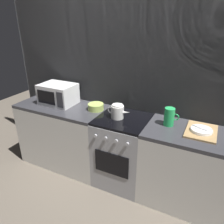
{
  "coord_description": "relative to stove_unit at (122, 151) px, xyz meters",
  "views": [
    {
      "loc": [
        0.9,
        -2.11,
        2.0
      ],
      "look_at": [
        -0.14,
        0.0,
        0.95
      ],
      "focal_mm": 34.83,
      "sensor_mm": 36.0,
      "label": 1
    }
  ],
  "objects": [
    {
      "name": "pitcher",
      "position": [
        0.52,
        0.06,
        0.55
      ],
      "size": [
        0.16,
        0.11,
        0.2
      ],
      "color": "green",
      "rests_on": "counter_right"
    },
    {
      "name": "back_wall",
      "position": [
        0.0,
        0.32,
        0.75
      ],
      "size": [
        3.6,
        0.05,
        2.4
      ],
      "color": "gray",
      "rests_on": "ground_plane"
    },
    {
      "name": "stove_unit",
      "position": [
        0.0,
        0.0,
        0.0
      ],
      "size": [
        0.6,
        0.63,
        0.9
      ],
      "color": "#9E9EA3",
      "rests_on": "ground_plane"
    },
    {
      "name": "ground_plane",
      "position": [
        0.0,
        0.0,
        -0.45
      ],
      "size": [
        8.0,
        8.0,
        0.0
      ],
      "primitive_type": "plane",
      "color": "#6B6054"
    },
    {
      "name": "kettle",
      "position": [
        -0.06,
        -0.02,
        0.53
      ],
      "size": [
        0.28,
        0.15,
        0.17
      ],
      "color": "white",
      "rests_on": "stove_unit"
    },
    {
      "name": "counter_left",
      "position": [
        -0.9,
        0.0,
        0.0
      ],
      "size": [
        1.2,
        0.6,
        0.9
      ],
      "color": "silver",
      "rests_on": "ground_plane"
    },
    {
      "name": "counter_right",
      "position": [
        0.9,
        0.0,
        0.0
      ],
      "size": [
        1.2,
        0.6,
        0.9
      ],
      "color": "silver",
      "rests_on": "ground_plane"
    },
    {
      "name": "dish_pile",
      "position": [
        0.86,
        0.05,
        0.47
      ],
      "size": [
        0.3,
        0.4,
        0.06
      ],
      "color": "tan",
      "rests_on": "counter_right"
    },
    {
      "name": "mixing_bowl",
      "position": [
        -0.41,
        0.08,
        0.49
      ],
      "size": [
        0.2,
        0.2,
        0.08
      ],
      "primitive_type": "cylinder",
      "color": "#B7D166",
      "rests_on": "counter_left"
    },
    {
      "name": "microwave",
      "position": [
        -0.97,
        0.04,
        0.59
      ],
      "size": [
        0.46,
        0.35,
        0.27
      ],
      "color": "white",
      "rests_on": "counter_left"
    }
  ]
}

